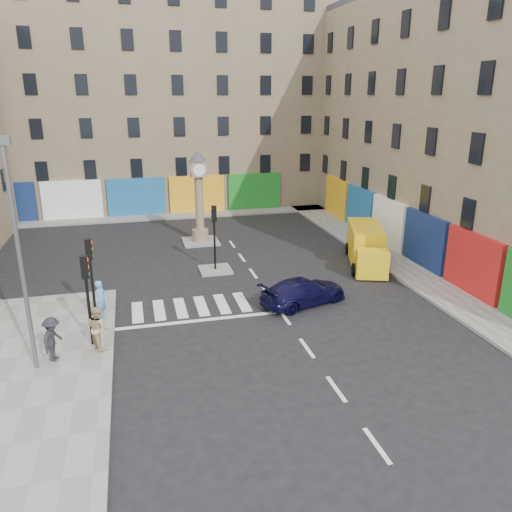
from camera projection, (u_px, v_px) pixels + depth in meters
name	position (u px, v px, depth m)	size (l,w,h in m)	color
ground	(291.00, 327.00, 21.80)	(120.00, 120.00, 0.00)	black
sidewalk_left	(9.00, 384.00, 17.38)	(7.00, 16.00, 0.15)	gray
sidewalk_right	(370.00, 247.00, 33.02)	(2.60, 30.00, 0.15)	gray
sidewalk_far	(163.00, 216.00, 41.32)	(32.00, 2.40, 0.15)	gray
island_near	(215.00, 270.00, 28.69)	(1.80, 1.80, 0.12)	gray
island_far	(201.00, 241.00, 34.23)	(2.40, 2.40, 0.12)	gray
building_right	(468.00, 122.00, 32.03)	(10.00, 30.00, 16.00)	#958161
building_far	(153.00, 108.00, 44.07)	(32.00, 10.00, 17.00)	#836D57
traffic_light_left_near	(87.00, 286.00, 19.25)	(0.28, 0.22, 3.70)	black
traffic_light_left_far	(91.00, 266.00, 21.46)	(0.28, 0.22, 3.70)	black
traffic_light_island	(214.00, 227.00, 27.91)	(0.28, 0.22, 3.70)	black
lamp_post	(18.00, 246.00, 16.85)	(0.50, 0.25, 8.30)	#595B60
clock_pillar	(199.00, 191.00, 33.15)	(1.20, 1.20, 6.10)	#958161
navy_sedan	(304.00, 291.00, 24.02)	(1.79, 4.42, 1.28)	black
yellow_van	(366.00, 246.00, 29.69)	(3.60, 6.22, 2.17)	yellow
pedestrian_blue	(101.00, 300.00, 21.95)	(0.66, 0.43, 1.81)	#5F97D9
pedestrian_tan	(98.00, 328.00, 19.41)	(0.85, 0.66, 1.74)	tan
pedestrian_dark	(53.00, 339.00, 18.53)	(1.12, 0.64, 1.73)	#222227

